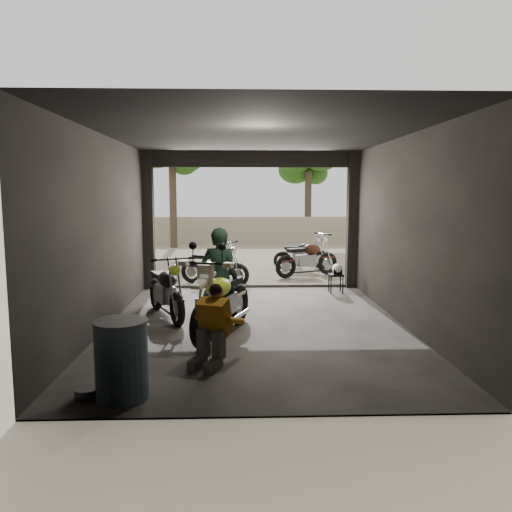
{
  "coord_description": "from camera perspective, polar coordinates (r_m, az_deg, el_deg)",
  "views": [
    {
      "loc": [
        -0.28,
        -8.26,
        2.24
      ],
      "look_at": [
        0.02,
        0.6,
        1.13
      ],
      "focal_mm": 35.0,
      "sensor_mm": 36.0,
      "label": 1
    }
  ],
  "objects": [
    {
      "name": "stool",
      "position": [
        11.33,
        9.12,
        -2.41
      ],
      "size": [
        0.32,
        0.32,
        0.44
      ],
      "rotation": [
        0.0,
        0.0,
        -0.18
      ],
      "color": "black",
      "rests_on": "ground"
    },
    {
      "name": "oil_drum",
      "position": [
        5.7,
        -15.11,
        -11.51
      ],
      "size": [
        0.63,
        0.63,
        0.88
      ],
      "primitive_type": "cylinder",
      "rotation": [
        0.0,
        0.0,
        -0.11
      ],
      "color": "#49637B",
      "rests_on": "ground"
    },
    {
      "name": "ground",
      "position": [
        8.56,
        -0.0,
        -8.0
      ],
      "size": [
        80.0,
        80.0,
        0.0
      ],
      "primitive_type": "plane",
      "color": "#7A6D56",
      "rests_on": "ground"
    },
    {
      "name": "boundary_wall",
      "position": [
        22.32,
        -1.22,
        2.97
      ],
      "size": [
        18.0,
        0.3,
        1.2
      ],
      "primitive_type": "cube",
      "color": "gray",
      "rests_on": "ground"
    },
    {
      "name": "left_bike",
      "position": [
        9.12,
        -10.29,
        -3.44
      ],
      "size": [
        1.34,
        1.85,
        1.16
      ],
      "primitive_type": null,
      "rotation": [
        0.0,
        0.0,
        0.42
      ],
      "color": "black",
      "rests_on": "ground"
    },
    {
      "name": "outside_bike_c",
      "position": [
        14.83,
        5.3,
        0.43
      ],
      "size": [
        1.55,
        0.75,
        1.01
      ],
      "primitive_type": null,
      "rotation": [
        0.0,
        0.0,
        1.66
      ],
      "color": "black",
      "rests_on": "ground"
    },
    {
      "name": "mechanic",
      "position": [
        6.54,
        -5.18,
        -8.18
      ],
      "size": [
        0.76,
        0.86,
        1.03
      ],
      "primitive_type": null,
      "rotation": [
        0.0,
        0.0,
        -0.41
      ],
      "color": "#C17A19",
      "rests_on": "ground"
    },
    {
      "name": "outside_bike_a",
      "position": [
        12.28,
        -4.8,
        -0.8
      ],
      "size": [
        1.73,
        1.23,
        1.08
      ],
      "primitive_type": null,
      "rotation": [
        0.0,
        0.0,
        1.17
      ],
      "color": "black",
      "rests_on": "ground"
    },
    {
      "name": "main_bike",
      "position": [
        7.88,
        -3.91,
        -4.61
      ],
      "size": [
        1.42,
        2.06,
        1.27
      ],
      "primitive_type": null,
      "rotation": [
        0.0,
        0.0,
        -0.37
      ],
      "color": "#EDEEC9",
      "rests_on": "ground"
    },
    {
      "name": "garage",
      "position": [
        8.86,
        -0.12,
        0.93
      ],
      "size": [
        7.0,
        7.13,
        3.2
      ],
      "color": "#2D2B28",
      "rests_on": "ground"
    },
    {
      "name": "tree_left",
      "position": [
        21.01,
        -9.58,
        11.85
      ],
      "size": [
        2.2,
        2.2,
        5.6
      ],
      "color": "#382B1E",
      "rests_on": "ground"
    },
    {
      "name": "helmet",
      "position": [
        11.33,
        9.27,
        -1.46
      ],
      "size": [
        0.29,
        0.3,
        0.23
      ],
      "primitive_type": "ellipsoid",
      "rotation": [
        0.0,
        0.0,
        0.22
      ],
      "color": "white",
      "rests_on": "stool"
    },
    {
      "name": "outside_bike_b",
      "position": [
        13.53,
        5.89,
        0.1
      ],
      "size": [
        1.86,
        1.41,
        1.16
      ],
      "primitive_type": null,
      "rotation": [
        0.0,
        0.0,
        2.04
      ],
      "color": "#40190F",
      "rests_on": "ground"
    },
    {
      "name": "tree_right",
      "position": [
        22.51,
        6.03,
        10.5
      ],
      "size": [
        2.2,
        2.2,
        5.0
      ],
      "color": "#382B1E",
      "rests_on": "ground"
    },
    {
      "name": "sign_post",
      "position": [
        13.11,
        14.51,
        3.35
      ],
      "size": [
        0.71,
        0.08,
        2.14
      ],
      "rotation": [
        0.0,
        0.0,
        0.26
      ],
      "color": "black",
      "rests_on": "ground"
    },
    {
      "name": "rider",
      "position": [
        8.23,
        -4.18,
        -2.6
      ],
      "size": [
        0.69,
        0.53,
        1.7
      ],
      "primitive_type": "imported",
      "rotation": [
        0.0,
        0.0,
        2.92
      ],
      "color": "black",
      "rests_on": "ground"
    }
  ]
}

